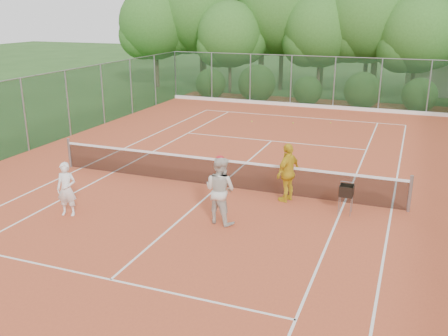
# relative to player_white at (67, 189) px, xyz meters

# --- Properties ---
(ground) EXTENTS (120.00, 120.00, 0.00)m
(ground) POSITION_rel_player_white_xyz_m (3.13, 3.75, -0.80)
(ground) COLOR #274C1B
(ground) RESTS_ON ground
(clay_court) EXTENTS (18.00, 36.00, 0.02)m
(clay_court) POSITION_rel_player_white_xyz_m (3.13, 3.75, -0.79)
(clay_court) COLOR #BA4D2A
(clay_court) RESTS_ON ground
(tennis_net) EXTENTS (11.97, 0.10, 1.10)m
(tennis_net) POSITION_rel_player_white_xyz_m (3.13, 3.75, -0.27)
(tennis_net) COLOR gray
(tennis_net) RESTS_ON clay_court
(player_white) EXTENTS (0.64, 0.49, 1.56)m
(player_white) POSITION_rel_player_white_xyz_m (0.00, 0.00, 0.00)
(player_white) COLOR white
(player_white) RESTS_ON clay_court
(player_center_grp) EXTENTS (1.07, 0.92, 1.92)m
(player_center_grp) POSITION_rel_player_white_xyz_m (4.23, 1.08, 0.17)
(player_center_grp) COLOR beige
(player_center_grp) RESTS_ON clay_court
(player_yellow) EXTENTS (0.78, 1.15, 1.82)m
(player_yellow) POSITION_rel_player_white_xyz_m (5.56, 3.34, 0.13)
(player_yellow) COLOR gold
(player_yellow) RESTS_ON clay_court
(ball_hopper) EXTENTS (0.38, 0.38, 0.86)m
(ball_hopper) POSITION_rel_player_white_xyz_m (7.37, 2.94, -0.10)
(ball_hopper) COLOR gray
(ball_hopper) RESTS_ON clay_court
(stray_ball_a) EXTENTS (0.07, 0.07, 0.07)m
(stray_ball_a) POSITION_rel_player_white_xyz_m (1.09, 13.55, -0.75)
(stray_ball_a) COLOR #C6DF33
(stray_ball_a) RESTS_ON clay_court
(stray_ball_b) EXTENTS (0.07, 0.07, 0.07)m
(stray_ball_b) POSITION_rel_player_white_xyz_m (4.99, 14.65, -0.75)
(stray_ball_b) COLOR #B6C72E
(stray_ball_b) RESTS_ON clay_court
(stray_ball_c) EXTENTS (0.07, 0.07, 0.07)m
(stray_ball_c) POSITION_rel_player_white_xyz_m (3.19, 13.95, -0.75)
(stray_ball_c) COLOR #A8C82E
(stray_ball_c) RESTS_ON clay_court
(court_markings) EXTENTS (11.03, 23.83, 0.01)m
(court_markings) POSITION_rel_player_white_xyz_m (3.13, 3.75, -0.78)
(court_markings) COLOR white
(court_markings) RESTS_ON clay_court
(fence_back) EXTENTS (18.07, 0.07, 3.00)m
(fence_back) POSITION_rel_player_white_xyz_m (3.13, 18.75, 0.72)
(fence_back) COLOR #19381E
(fence_back) RESTS_ON clay_court
(tropical_treeline) EXTENTS (32.10, 8.49, 15.03)m
(tropical_treeline) POSITION_rel_player_white_xyz_m (4.56, 23.97, 4.32)
(tropical_treeline) COLOR brown
(tropical_treeline) RESTS_ON ground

